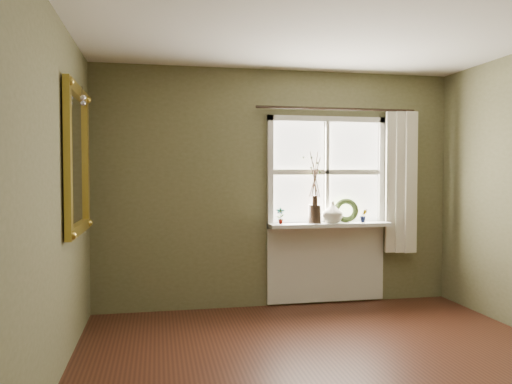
{
  "coord_description": "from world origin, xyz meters",
  "views": [
    {
      "loc": [
        -1.31,
        -3.09,
        1.47
      ],
      "look_at": [
        -0.39,
        1.55,
        1.29
      ],
      "focal_mm": 35.0,
      "sensor_mm": 36.0,
      "label": 1
    }
  ],
  "objects_px": {
    "cream_vase": "(333,212)",
    "wreath": "(346,213)",
    "dark_jug": "(315,214)",
    "gilt_mirror": "(77,160)"
  },
  "relations": [
    {
      "from": "cream_vase",
      "to": "wreath",
      "type": "height_order",
      "value": "wreath"
    },
    {
      "from": "dark_jug",
      "to": "gilt_mirror",
      "type": "xyz_separation_m",
      "value": [
        -2.34,
        -0.85,
        0.56
      ]
    },
    {
      "from": "dark_jug",
      "to": "gilt_mirror",
      "type": "bearing_deg",
      "value": -160.08
    },
    {
      "from": "dark_jug",
      "to": "cream_vase",
      "type": "relative_size",
      "value": 0.86
    },
    {
      "from": "gilt_mirror",
      "to": "wreath",
      "type": "bearing_deg",
      "value": 18.08
    },
    {
      "from": "dark_jug",
      "to": "gilt_mirror",
      "type": "height_order",
      "value": "gilt_mirror"
    },
    {
      "from": "cream_vase",
      "to": "gilt_mirror",
      "type": "height_order",
      "value": "gilt_mirror"
    },
    {
      "from": "wreath",
      "to": "gilt_mirror",
      "type": "bearing_deg",
      "value": -144.31
    },
    {
      "from": "dark_jug",
      "to": "cream_vase",
      "type": "height_order",
      "value": "cream_vase"
    },
    {
      "from": "dark_jug",
      "to": "gilt_mirror",
      "type": "relative_size",
      "value": 0.17
    }
  ]
}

